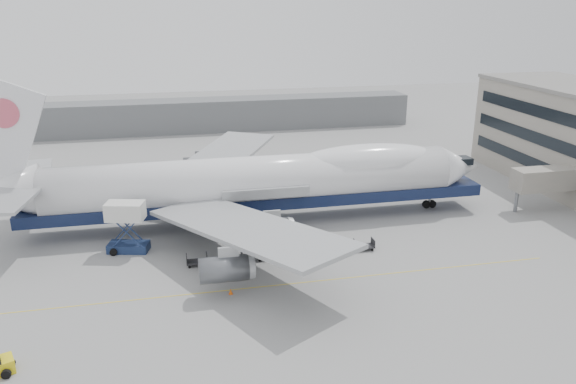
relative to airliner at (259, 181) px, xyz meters
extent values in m
plane|color=gray|center=(-0.64, -12.00, -5.62)|extent=(260.00, 260.00, 0.00)
cube|color=gold|center=(-0.64, -18.00, -5.62)|extent=(60.00, 0.15, 0.01)
cube|color=gray|center=(39.36, -4.00, -1.12)|extent=(9.00, 3.00, 3.00)
cylinder|color=slate|center=(35.36, -4.00, -4.12)|extent=(0.50, 0.50, 3.00)
cube|color=slate|center=(-10.64, 58.00, -2.12)|extent=(110.00, 8.00, 7.00)
cylinder|color=white|center=(-0.64, 0.00, 0.08)|extent=(52.00, 6.40, 6.40)
cube|color=#0F193A|center=(0.36, 0.00, -2.48)|extent=(60.00, 5.76, 1.50)
cone|color=white|center=(28.36, 0.00, 0.08)|extent=(6.00, 6.40, 6.40)
ellipsoid|color=white|center=(14.96, 0.00, 1.84)|extent=(20.67, 5.78, 4.56)
cube|color=white|center=(-29.64, 0.00, 7.58)|extent=(10.52, 0.50, 13.56)
cylinder|color=#D45268|center=(-29.14, 0.00, 10.08)|extent=(3.40, 0.30, 3.40)
cube|color=#9EA0A3|center=(-3.64, -14.28, -0.52)|extent=(20.35, 26.74, 2.26)
cube|color=#9EA0A3|center=(-3.64, 14.28, -0.52)|extent=(20.35, 26.74, 2.26)
cylinder|color=#595B60|center=(-6.64, 19.00, -2.72)|extent=(4.80, 2.60, 2.60)
cylinder|color=#595B60|center=(-0.64, 10.00, -2.72)|extent=(4.80, 2.60, 2.60)
cylinder|color=#595B60|center=(-0.64, -10.00, -2.72)|extent=(4.80, 2.60, 2.60)
cylinder|color=#595B60|center=(-6.64, -19.00, -2.72)|extent=(4.80, 2.60, 2.60)
cylinder|color=slate|center=(24.36, 0.00, -4.37)|extent=(0.36, 0.36, 2.50)
cylinder|color=black|center=(24.36, 0.00, -5.07)|extent=(1.10, 0.45, 1.10)
cylinder|color=slate|center=(-3.64, -3.00, -4.37)|extent=(0.36, 0.36, 2.50)
cylinder|color=black|center=(-3.64, -3.00, -5.07)|extent=(1.10, 0.45, 1.10)
cylinder|color=slate|center=(-3.64, 3.00, -4.37)|extent=(0.36, 0.36, 2.50)
cylinder|color=black|center=(-3.64, 3.00, -5.07)|extent=(1.10, 0.45, 1.10)
cube|color=navy|center=(-16.48, -6.08, -5.12)|extent=(5.02, 3.27, 1.02)
cube|color=silver|center=(-16.48, -6.08, -0.62)|extent=(4.71, 3.36, 2.03)
cube|color=navy|center=(-16.48, -7.10, -2.82)|extent=(3.24, 0.92, 3.65)
cube|color=navy|center=(-16.48, -5.06, -2.82)|extent=(3.24, 0.92, 3.65)
cube|color=slate|center=(-16.48, -4.60, -0.62)|extent=(2.42, 1.61, 0.15)
cylinder|color=black|center=(-18.14, -7.00, -5.21)|extent=(0.83, 0.32, 0.83)
cylinder|color=black|center=(-18.14, -5.16, -5.21)|extent=(0.83, 0.32, 0.83)
cylinder|color=black|center=(-14.81, -7.00, -5.21)|extent=(0.83, 0.32, 0.83)
cylinder|color=black|center=(-14.81, -5.16, -5.21)|extent=(0.83, 0.32, 0.83)
cylinder|color=black|center=(-24.55, -28.35, -5.25)|extent=(0.74, 0.32, 0.74)
cylinder|color=black|center=(-24.55, -26.97, -5.25)|extent=(0.74, 0.32, 0.74)
cone|color=#FF620D|center=(-6.04, -18.80, -5.34)|extent=(0.37, 0.37, 0.57)
cube|color=#FF620D|center=(-6.04, -18.80, -5.61)|extent=(0.39, 0.39, 0.03)
cube|color=#2D2D30|center=(-8.91, -11.59, -5.17)|extent=(2.30, 1.35, 0.18)
cube|color=#2D2D30|center=(-10.01, -11.59, -4.77)|extent=(0.08, 1.35, 0.90)
cube|color=#2D2D30|center=(-7.81, -11.59, -4.77)|extent=(0.08, 1.35, 0.90)
cylinder|color=black|center=(-9.76, -12.14, -5.47)|extent=(0.30, 0.12, 0.30)
cylinder|color=black|center=(-9.76, -11.04, -5.47)|extent=(0.30, 0.12, 0.30)
cylinder|color=black|center=(-8.06, -12.14, -5.47)|extent=(0.30, 0.12, 0.30)
cylinder|color=black|center=(-8.06, -11.04, -5.47)|extent=(0.30, 0.12, 0.30)
cube|color=#2D2D30|center=(-5.03, -11.59, -5.17)|extent=(2.30, 1.35, 0.18)
cube|color=#2D2D30|center=(-6.13, -11.59, -4.77)|extent=(0.08, 1.35, 0.90)
cube|color=#2D2D30|center=(-3.93, -11.59, -4.77)|extent=(0.08, 1.35, 0.90)
cylinder|color=black|center=(-5.88, -12.14, -5.47)|extent=(0.30, 0.12, 0.30)
cylinder|color=black|center=(-5.88, -11.04, -5.47)|extent=(0.30, 0.12, 0.30)
cylinder|color=black|center=(-4.18, -12.14, -5.47)|extent=(0.30, 0.12, 0.30)
cylinder|color=black|center=(-4.18, -11.04, -5.47)|extent=(0.30, 0.12, 0.30)
cube|color=#2D2D30|center=(-1.14, -11.59, -5.17)|extent=(2.30, 1.35, 0.18)
cube|color=#2D2D30|center=(-2.24, -11.59, -4.77)|extent=(0.08, 1.35, 0.90)
cube|color=#2D2D30|center=(-0.04, -11.59, -4.77)|extent=(0.08, 1.35, 0.90)
cylinder|color=black|center=(-1.99, -12.14, -5.47)|extent=(0.30, 0.12, 0.30)
cylinder|color=black|center=(-1.99, -11.04, -5.47)|extent=(0.30, 0.12, 0.30)
cylinder|color=black|center=(-0.29, -12.14, -5.47)|extent=(0.30, 0.12, 0.30)
cylinder|color=black|center=(-0.29, -11.04, -5.47)|extent=(0.30, 0.12, 0.30)
cube|color=#2D2D30|center=(2.75, -11.59, -5.17)|extent=(2.30, 1.35, 0.18)
cube|color=#2D2D30|center=(1.65, -11.59, -4.77)|extent=(0.08, 1.35, 0.90)
cube|color=#2D2D30|center=(3.85, -11.59, -4.77)|extent=(0.08, 1.35, 0.90)
cylinder|color=black|center=(1.90, -12.14, -5.47)|extent=(0.30, 0.12, 0.30)
cylinder|color=black|center=(1.90, -11.04, -5.47)|extent=(0.30, 0.12, 0.30)
cylinder|color=black|center=(3.60, -12.14, -5.47)|extent=(0.30, 0.12, 0.30)
cylinder|color=black|center=(3.60, -11.04, -5.47)|extent=(0.30, 0.12, 0.30)
cube|color=#2D2D30|center=(6.64, -11.59, -5.17)|extent=(2.30, 1.35, 0.18)
cube|color=#2D2D30|center=(5.54, -11.59, -4.77)|extent=(0.08, 1.35, 0.90)
cube|color=#2D2D30|center=(7.74, -11.59, -4.77)|extent=(0.08, 1.35, 0.90)
cylinder|color=black|center=(5.79, -12.14, -5.47)|extent=(0.30, 0.12, 0.30)
cylinder|color=black|center=(5.79, -11.04, -5.47)|extent=(0.30, 0.12, 0.30)
cylinder|color=black|center=(7.49, -12.14, -5.47)|extent=(0.30, 0.12, 0.30)
cylinder|color=black|center=(7.49, -11.04, -5.47)|extent=(0.30, 0.12, 0.30)
cube|color=#2D2D30|center=(10.52, -11.59, -5.17)|extent=(2.30, 1.35, 0.18)
cube|color=#2D2D30|center=(9.42, -11.59, -4.77)|extent=(0.08, 1.35, 0.90)
cube|color=#2D2D30|center=(11.62, -11.59, -4.77)|extent=(0.08, 1.35, 0.90)
cylinder|color=black|center=(9.67, -12.14, -5.47)|extent=(0.30, 0.12, 0.30)
cylinder|color=black|center=(9.67, -11.04, -5.47)|extent=(0.30, 0.12, 0.30)
cylinder|color=black|center=(11.37, -12.14, -5.47)|extent=(0.30, 0.12, 0.30)
cylinder|color=black|center=(11.37, -11.04, -5.47)|extent=(0.30, 0.12, 0.30)
camera|label=1|loc=(-11.00, -68.63, 21.97)|focal=35.00mm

